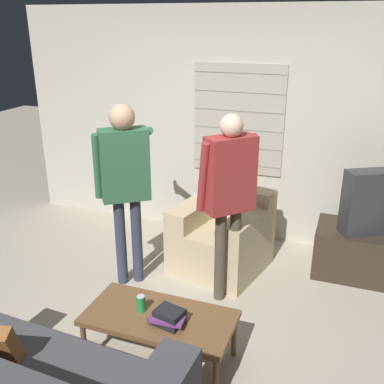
{
  "coord_description": "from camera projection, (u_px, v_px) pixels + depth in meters",
  "views": [
    {
      "loc": [
        1.26,
        -2.73,
        2.4
      ],
      "look_at": [
        0.01,
        0.66,
        1.0
      ],
      "focal_mm": 42.0,
      "sensor_mm": 36.0,
      "label": 1
    }
  ],
  "objects": [
    {
      "name": "soda_can",
      "position": [
        141.0,
        303.0,
        3.29
      ],
      "size": [
        0.07,
        0.07,
        0.13
      ],
      "color": "#238E47",
      "rests_on": "coffee_table"
    },
    {
      "name": "wall_back",
      "position": [
        234.0,
        127.0,
        4.97
      ],
      "size": [
        5.2,
        0.08,
        2.55
      ],
      "color": "#BCB7A8",
      "rests_on": "ground_plane"
    },
    {
      "name": "tv",
      "position": [
        378.0,
        202.0,
        4.21
      ],
      "size": [
        0.68,
        0.5,
        0.62
      ],
      "rotation": [
        0.0,
        0.0,
        3.65
      ],
      "color": "#2D2D33",
      "rests_on": "tv_stand"
    },
    {
      "name": "tv_stand",
      "position": [
        370.0,
        254.0,
        4.41
      ],
      "size": [
        1.04,
        0.56,
        0.48
      ],
      "color": "#33281E",
      "rests_on": "ground_plane"
    },
    {
      "name": "ground_plane",
      "position": [
        163.0,
        333.0,
        3.66
      ],
      "size": [
        16.0,
        16.0,
        0.0
      ],
      "primitive_type": "plane",
      "color": "#B2A893"
    },
    {
      "name": "armchair_beige",
      "position": [
        222.0,
        236.0,
        4.55
      ],
      "size": [
        0.99,
        0.98,
        0.81
      ],
      "rotation": [
        0.0,
        0.0,
        2.92
      ],
      "color": "#C6B289",
      "rests_on": "ground_plane"
    },
    {
      "name": "coffee_table",
      "position": [
        159.0,
        320.0,
        3.27
      ],
      "size": [
        1.09,
        0.54,
        0.39
      ],
      "color": "brown",
      "rests_on": "ground_plane"
    },
    {
      "name": "book_stack",
      "position": [
        168.0,
        317.0,
        3.15
      ],
      "size": [
        0.26,
        0.2,
        0.11
      ],
      "color": "black",
      "rests_on": "coffee_table"
    },
    {
      "name": "person_left_standing",
      "position": [
        125.0,
        173.0,
        4.01
      ],
      "size": [
        0.52,
        0.85,
        1.73
      ],
      "rotation": [
        0.0,
        0.0,
        0.64
      ],
      "color": "#33384C",
      "rests_on": "ground_plane"
    },
    {
      "name": "spare_remote",
      "position": [
        169.0,
        311.0,
        3.28
      ],
      "size": [
        0.06,
        0.13,
        0.02
      ],
      "rotation": [
        0.0,
        0.0,
        -0.12
      ],
      "color": "black",
      "rests_on": "coffee_table"
    },
    {
      "name": "person_right_standing",
      "position": [
        229.0,
        187.0,
        3.79
      ],
      "size": [
        0.49,
        0.78,
        1.69
      ],
      "rotation": [
        0.0,
        0.0,
        0.81
      ],
      "color": "#4C4233",
      "rests_on": "ground_plane"
    }
  ]
}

